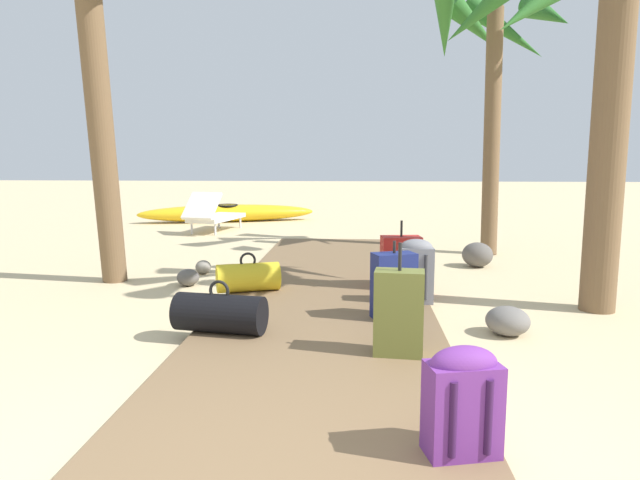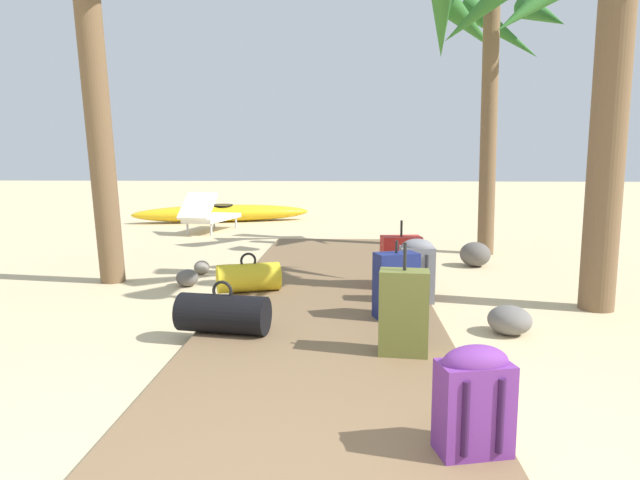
% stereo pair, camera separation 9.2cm
% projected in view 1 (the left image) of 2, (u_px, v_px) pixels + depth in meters
% --- Properties ---
extents(ground_plane, '(60.00, 60.00, 0.00)m').
position_uv_depth(ground_plane, '(323.00, 321.00, 4.92)').
color(ground_plane, '#D1BA8C').
extents(boardwalk, '(1.93, 7.49, 0.08)m').
position_uv_depth(boardwalk, '(327.00, 296.00, 5.65)').
color(boardwalk, brown).
rests_on(boardwalk, ground).
extents(suitcase_red, '(0.43, 0.28, 0.69)m').
position_uv_depth(suitcase_red, '(401.00, 261.00, 5.88)').
color(suitcase_red, red).
rests_on(suitcase_red, boardwalk).
extents(duffel_bag_black, '(0.73, 0.40, 0.41)m').
position_uv_depth(duffel_bag_black, '(220.00, 313.00, 4.32)').
color(duffel_bag_black, black).
rests_on(duffel_bag_black, boardwalk).
extents(backpack_purple, '(0.36, 0.26, 0.51)m').
position_uv_depth(backpack_purple, '(463.00, 398.00, 2.52)').
color(backpack_purple, '#6B2D84').
rests_on(backpack_purple, boardwalk).
extents(suitcase_navy, '(0.39, 0.30, 0.65)m').
position_uv_depth(suitcase_navy, '(394.00, 286.00, 4.69)').
color(suitcase_navy, navy).
rests_on(suitcase_navy, boardwalk).
extents(suitcase_olive, '(0.35, 0.23, 0.77)m').
position_uv_depth(suitcase_olive, '(399.00, 313.00, 3.81)').
color(suitcase_olive, olive).
rests_on(suitcase_olive, boardwalk).
extents(duffel_bag_yellow, '(0.68, 0.47, 0.40)m').
position_uv_depth(duffel_bag_yellow, '(248.00, 277.00, 5.66)').
color(duffel_bag_yellow, gold).
rests_on(duffel_bag_yellow, boardwalk).
extents(backpack_grey, '(0.31, 0.23, 0.59)m').
position_uv_depth(backpack_grey, '(416.00, 269.00, 5.20)').
color(backpack_grey, slate).
rests_on(backpack_grey, boardwalk).
extents(palm_tree_far_right, '(1.97, 2.08, 3.92)m').
position_uv_depth(palm_tree_far_right, '(497.00, 37.00, 8.03)').
color(palm_tree_far_right, brown).
rests_on(palm_tree_far_right, ground).
extents(lounge_chair, '(0.92, 1.64, 0.78)m').
position_uv_depth(lounge_chair, '(213.00, 215.00, 10.80)').
color(lounge_chair, white).
rests_on(lounge_chair, ground).
extents(kayak, '(3.91, 1.72, 0.39)m').
position_uv_depth(kayak, '(227.00, 213.00, 12.57)').
color(kayak, gold).
rests_on(kayak, ground).
extents(rock_right_far, '(0.54, 0.54, 0.32)m').
position_uv_depth(rock_right_far, '(477.00, 255.00, 7.35)').
color(rock_right_far, '#5B5651').
rests_on(rock_right_far, ground).
extents(rock_left_far, '(0.24, 0.29, 0.16)m').
position_uv_depth(rock_left_far, '(203.00, 267.00, 6.92)').
color(rock_left_far, gray).
rests_on(rock_left_far, ground).
extents(rock_right_mid, '(0.48, 0.48, 0.23)m').
position_uv_depth(rock_right_mid, '(508.00, 321.00, 4.52)').
color(rock_right_mid, slate).
rests_on(rock_right_mid, ground).
extents(rock_left_mid, '(0.34, 0.35, 0.19)m').
position_uv_depth(rock_left_mid, '(188.00, 277.00, 6.27)').
color(rock_left_mid, '#5B5651').
rests_on(rock_left_mid, ground).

